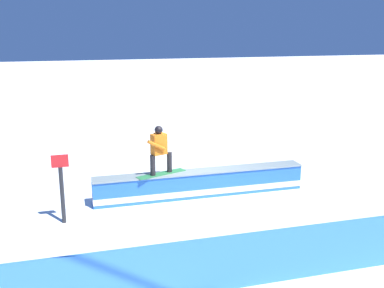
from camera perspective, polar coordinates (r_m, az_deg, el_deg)
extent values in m
plane|color=white|center=(12.92, 1.11, -6.50)|extent=(120.00, 120.00, 0.00)
cube|color=blue|center=(12.80, 1.12, -5.03)|extent=(6.00, 0.63, 0.70)
cube|color=white|center=(12.86, 1.11, -5.77)|extent=(6.01, 0.64, 0.17)
cube|color=gray|center=(12.68, 1.13, -3.45)|extent=(6.01, 0.69, 0.04)
cube|color=#2E8044|center=(12.41, -3.87, -3.75)|extent=(1.45, 0.72, 0.01)
cylinder|color=#252224|center=(12.20, -4.96, -2.69)|extent=(0.18, 0.18, 0.56)
cylinder|color=#252224|center=(12.46, -2.86, -2.29)|extent=(0.18, 0.18, 0.56)
cube|color=orange|center=(12.15, -4.19, -0.02)|extent=(0.45, 0.35, 0.56)
sphere|color=black|center=(12.06, -4.22, 1.79)|extent=(0.22, 0.22, 0.22)
cylinder|color=orange|center=(11.91, -4.52, -0.17)|extent=(0.53, 0.25, 0.35)
cylinder|color=orange|center=(12.33, -4.19, 0.33)|extent=(0.34, 0.19, 0.53)
cube|color=#3A80DD|center=(8.76, 11.04, -13.59)|extent=(9.97, 0.31, 1.05)
cylinder|color=#262628|center=(11.39, -16.00, -6.21)|extent=(0.10, 0.10, 1.41)
cube|color=red|center=(11.13, -16.30, -2.08)|extent=(0.40, 0.04, 0.30)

